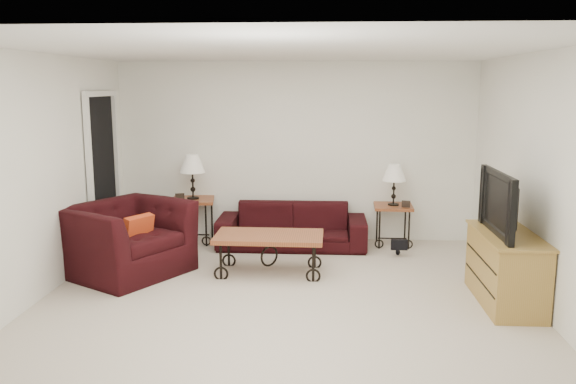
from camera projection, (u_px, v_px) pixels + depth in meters
The scene contains 20 objects.
ground at pixel (284, 300), 6.04m from camera, with size 5.00×5.00×0.00m, color beige.
wall_back at pixel (296, 152), 8.28m from camera, with size 5.00×0.02×2.50m, color white.
wall_front at pixel (253, 248), 3.37m from camera, with size 5.00×0.02×2.50m, color white.
wall_left at pixel (39, 177), 5.97m from camera, with size 0.02×5.00×2.50m, color white.
wall_right at pixel (542, 182), 5.67m from camera, with size 0.02×5.00×2.50m, color white.
ceiling at pixel (283, 50), 5.60m from camera, with size 5.00×5.00×0.00m, color white.
doorway at pixel (103, 175), 7.63m from camera, with size 0.08×0.94×2.04m, color black.
sofa at pixel (292, 226), 7.98m from camera, with size 2.00×0.78×0.58m, color black.
side_table_left at pixel (194, 220), 8.24m from camera, with size 0.57×0.57×0.62m, color brown.
side_table_right at pixel (393, 225), 8.07m from camera, with size 0.52×0.52×0.56m, color brown.
lamp_left at pixel (193, 177), 8.13m from camera, with size 0.35×0.35×0.62m, color black, non-canonical shape.
lamp_right at pixel (394, 185), 7.97m from camera, with size 0.32×0.32×0.56m, color black, non-canonical shape.
photo_frame_left at pixel (180, 197), 8.03m from camera, with size 0.12×0.02×0.10m, color black.
photo_frame_right at pixel (406, 204), 7.86m from camera, with size 0.11×0.01×0.09m, color black.
coffee_table at pixel (269, 254), 6.86m from camera, with size 1.25×0.68×0.47m, color brown.
armchair at pixel (127, 239), 6.82m from camera, with size 1.28×1.11×0.83m, color black.
throw_pillow at pixel (138, 232), 6.74m from camera, with size 0.37×0.10×0.37m, color red.
tv_stand at pixel (506, 268), 5.90m from camera, with size 0.50×1.20×0.72m, color #A27C3C.
television at pixel (508, 203), 5.78m from camera, with size 1.08×0.14×0.62m, color black.
backpack at pixel (398, 240), 7.60m from camera, with size 0.32×0.24×0.41m, color black.
Camera 1 is at (0.40, -5.74, 2.17)m, focal length 36.69 mm.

